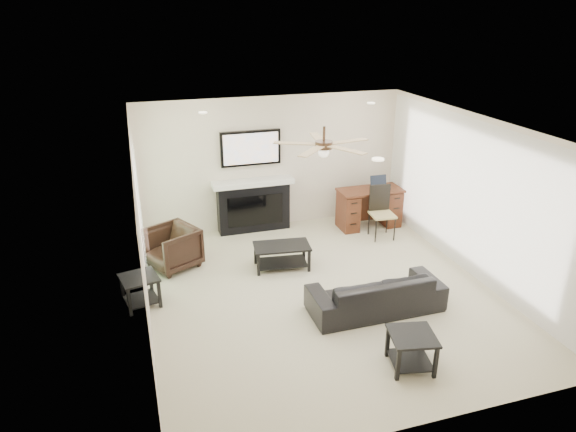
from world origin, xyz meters
name	(u,v)px	position (x,y,z in m)	size (l,w,h in m)	color
room_shell	(336,184)	(0.19, 0.08, 1.68)	(5.50, 5.54, 2.52)	#BAB295
sofa	(376,293)	(0.55, -0.64, 0.27)	(1.88, 0.74, 0.55)	black
armchair	(172,248)	(-2.05, 1.51, 0.34)	(0.74, 0.76, 0.69)	black
coffee_table	(282,256)	(-0.35, 0.96, 0.20)	(0.90, 0.50, 0.40)	black
end_table_near	(411,351)	(0.40, -1.89, 0.23)	(0.52, 0.52, 0.45)	black
end_table_left	(140,291)	(-2.60, 0.46, 0.23)	(0.50, 0.50, 0.45)	black
fireplace_unit	(253,183)	(-0.42, 2.58, 0.95)	(1.52, 0.34, 1.91)	black
desk	(369,208)	(1.75, 2.11, 0.38)	(1.22, 0.56, 0.76)	#3B1F0E
desk_chair	(382,213)	(1.75, 1.56, 0.48)	(0.42, 0.44, 0.97)	black
laptop	(381,183)	(1.95, 2.09, 0.88)	(0.33, 0.24, 0.23)	black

